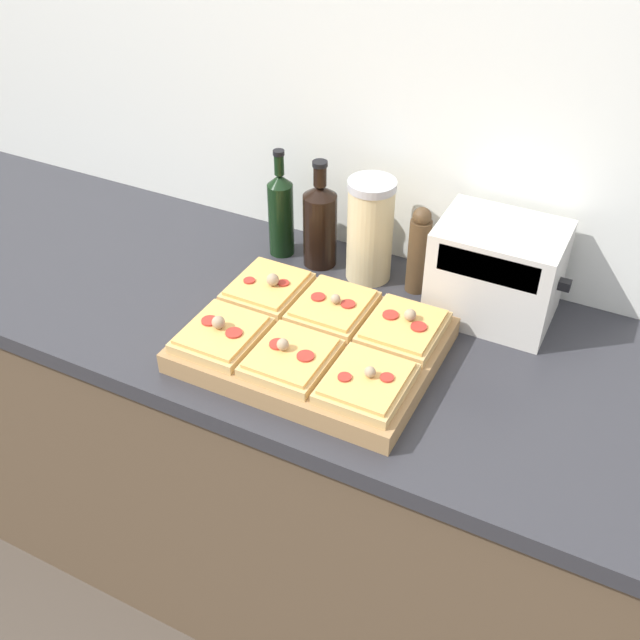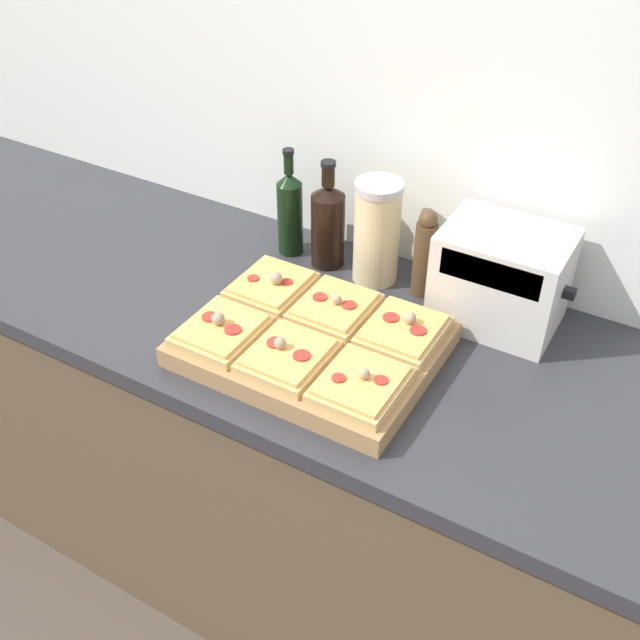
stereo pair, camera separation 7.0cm
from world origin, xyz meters
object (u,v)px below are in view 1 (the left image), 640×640
object	(u,v)px
toaster_oven	(496,272)
cutting_board	(313,345)
wine_bottle	(320,223)
grain_jar_tall	(370,230)
pepper_mill	(419,251)
olive_oil_bottle	(281,212)

from	to	relation	value
toaster_oven	cutting_board	bearing A→B (deg)	-133.50
wine_bottle	grain_jar_tall	world-z (taller)	wine_bottle
cutting_board	pepper_mill	bearing A→B (deg)	71.50
olive_oil_bottle	pepper_mill	distance (m)	0.34
pepper_mill	toaster_oven	size ratio (longest dim) A/B	0.75
pepper_mill	toaster_oven	bearing A→B (deg)	-3.82
toaster_oven	wine_bottle	bearing A→B (deg)	178.39
olive_oil_bottle	toaster_oven	bearing A→B (deg)	-1.30
cutting_board	pepper_mill	distance (m)	0.33
cutting_board	pepper_mill	size ratio (longest dim) A/B	2.35
olive_oil_bottle	cutting_board	bearing A→B (deg)	-51.54
wine_bottle	toaster_oven	bearing A→B (deg)	-1.61
wine_bottle	grain_jar_tall	xyz separation A→B (m)	(0.12, -0.00, 0.01)
cutting_board	wine_bottle	distance (m)	0.35
toaster_oven	grain_jar_tall	bearing A→B (deg)	177.70
wine_bottle	toaster_oven	xyz separation A→B (m)	(0.42, -0.01, -0.00)
wine_bottle	grain_jar_tall	size ratio (longest dim) A/B	1.07
cutting_board	olive_oil_bottle	xyz separation A→B (m)	(-0.24, 0.31, 0.09)
cutting_board	pepper_mill	xyz separation A→B (m)	(0.10, 0.31, 0.08)
wine_bottle	pepper_mill	xyz separation A→B (m)	(0.24, -0.00, -0.01)
olive_oil_bottle	pepper_mill	world-z (taller)	olive_oil_bottle
toaster_oven	olive_oil_bottle	bearing A→B (deg)	178.70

